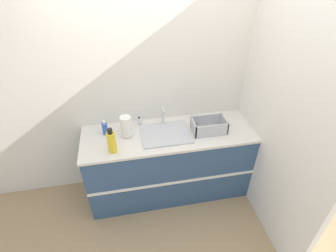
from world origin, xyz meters
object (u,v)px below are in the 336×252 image
object	(u,v)px
sink	(166,133)
bottle_yellow	(112,142)
paper_towel_roll	(126,126)
soap_dispenser	(139,121)
dish_rack	(209,127)
bottle_blue	(105,128)

from	to	relation	value
sink	bottle_yellow	bearing A→B (deg)	-163.10
paper_towel_roll	soap_dispenser	xyz separation A→B (m)	(0.15, 0.18, -0.08)
paper_towel_roll	dish_rack	world-z (taller)	paper_towel_roll
paper_towel_roll	dish_rack	bearing A→B (deg)	-5.51
bottle_yellow	bottle_blue	xyz separation A→B (m)	(-0.07, 0.30, -0.05)
bottle_blue	soap_dispenser	distance (m)	0.40
dish_rack	bottle_yellow	xyz separation A→B (m)	(-1.05, -0.14, 0.07)
paper_towel_roll	bottle_yellow	world-z (taller)	bottle_yellow
paper_towel_roll	sink	bearing A→B (deg)	-7.26
sink	bottle_blue	distance (m)	0.66
sink	dish_rack	size ratio (longest dim) A/B	1.45
dish_rack	soap_dispenser	distance (m)	0.78
soap_dispenser	paper_towel_roll	bearing A→B (deg)	-130.38
sink	soap_dispenser	world-z (taller)	sink
sink	bottle_yellow	distance (m)	0.60
paper_towel_roll	bottle_yellow	size ratio (longest dim) A/B	0.87
paper_towel_roll	bottle_blue	xyz separation A→B (m)	(-0.23, 0.08, -0.05)
bottle_yellow	soap_dispenser	bearing A→B (deg)	52.69
dish_rack	bottle_blue	distance (m)	1.13
paper_towel_roll	dish_rack	size ratio (longest dim) A/B	0.66
bottle_blue	soap_dispenser	size ratio (longest dim) A/B	1.61
bottle_yellow	bottle_blue	distance (m)	0.32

